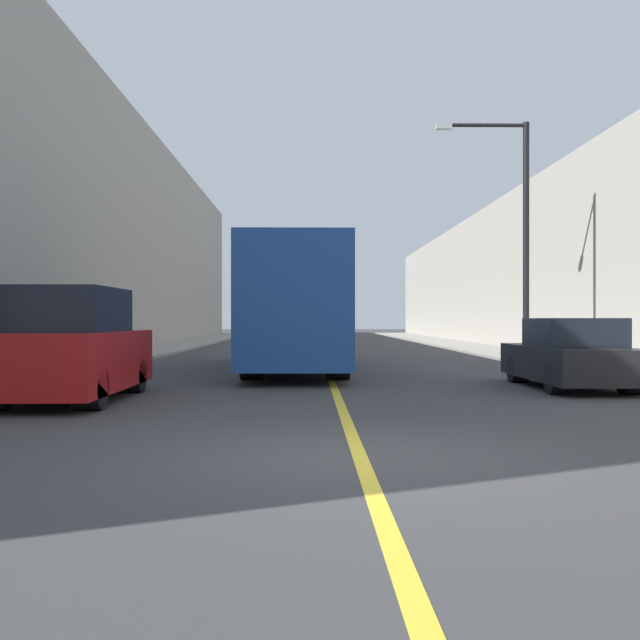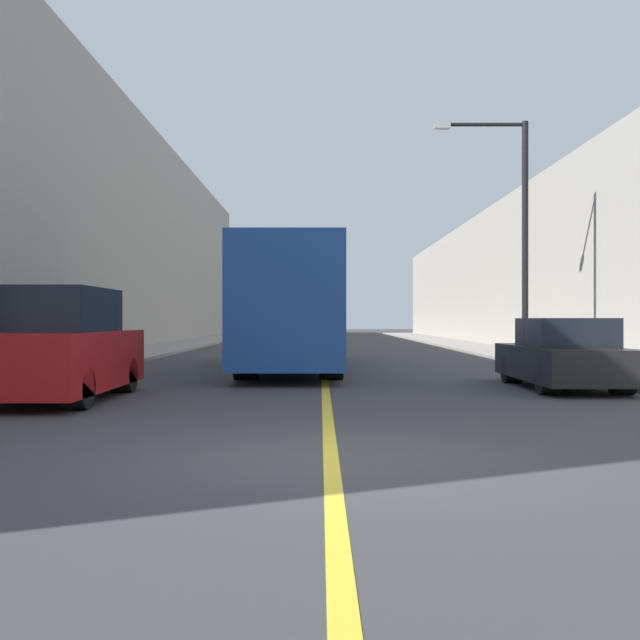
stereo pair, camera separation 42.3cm
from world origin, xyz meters
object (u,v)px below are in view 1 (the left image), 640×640
object	(u,v)px
bus	(297,307)
parked_suv_left	(69,349)
car_right_near	(571,356)
street_lamp_right	(517,223)

from	to	relation	value
bus	parked_suv_left	size ratio (longest dim) A/B	2.59
bus	car_right_near	distance (m)	8.35
car_right_near	street_lamp_right	xyz separation A→B (m)	(1.18, 8.18, 3.82)
car_right_near	street_lamp_right	distance (m)	9.11
bus	street_lamp_right	size ratio (longest dim) A/B	1.55
parked_suv_left	street_lamp_right	size ratio (longest dim) A/B	0.60
parked_suv_left	street_lamp_right	xyz separation A→B (m)	(10.82, 10.50, 3.57)
parked_suv_left	bus	bearing A→B (deg)	64.86
street_lamp_right	car_right_near	bearing A→B (deg)	-98.22
car_right_near	street_lamp_right	size ratio (longest dim) A/B	0.57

